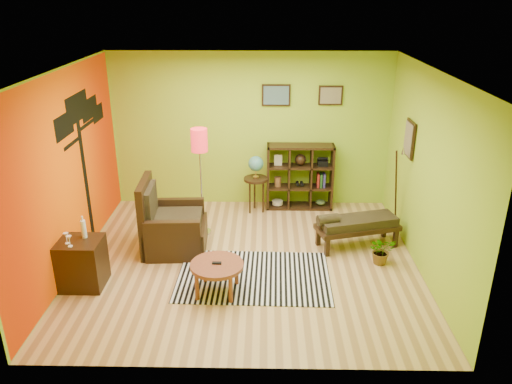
{
  "coord_description": "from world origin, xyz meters",
  "views": [
    {
      "loc": [
        0.26,
        -6.48,
        3.77
      ],
      "look_at": [
        0.14,
        0.18,
        1.05
      ],
      "focal_mm": 35.0,
      "sensor_mm": 36.0,
      "label": 1
    }
  ],
  "objects_px": {
    "armchair": "(171,228)",
    "globe_table": "(256,170)",
    "floor_lamp": "(200,150)",
    "bench": "(356,224)",
    "cube_shelf": "(301,177)",
    "side_cabinet": "(82,263)",
    "coffee_table": "(217,268)",
    "potted_plant": "(381,253)"
  },
  "relations": [
    {
      "from": "bench",
      "to": "side_cabinet",
      "type": "bearing_deg",
      "value": -163.01
    },
    {
      "from": "armchair",
      "to": "bench",
      "type": "distance_m",
      "value": 2.87
    },
    {
      "from": "armchair",
      "to": "globe_table",
      "type": "xyz_separation_m",
      "value": [
        1.29,
        1.43,
        0.45
      ]
    },
    {
      "from": "side_cabinet",
      "to": "floor_lamp",
      "type": "height_order",
      "value": "floor_lamp"
    },
    {
      "from": "globe_table",
      "to": "bench",
      "type": "distance_m",
      "value": 2.09
    },
    {
      "from": "side_cabinet",
      "to": "floor_lamp",
      "type": "relative_size",
      "value": 0.56
    },
    {
      "from": "armchair",
      "to": "potted_plant",
      "type": "distance_m",
      "value": 3.2
    },
    {
      "from": "side_cabinet",
      "to": "globe_table",
      "type": "distance_m",
      "value": 3.42
    },
    {
      "from": "floor_lamp",
      "to": "potted_plant",
      "type": "relative_size",
      "value": 4.18
    },
    {
      "from": "globe_table",
      "to": "cube_shelf",
      "type": "height_order",
      "value": "cube_shelf"
    },
    {
      "from": "coffee_table",
      "to": "armchair",
      "type": "bearing_deg",
      "value": 124.64
    },
    {
      "from": "globe_table",
      "to": "bench",
      "type": "relative_size",
      "value": 0.77
    },
    {
      "from": "floor_lamp",
      "to": "potted_plant",
      "type": "bearing_deg",
      "value": -19.02
    },
    {
      "from": "bench",
      "to": "coffee_table",
      "type": "bearing_deg",
      "value": -147.01
    },
    {
      "from": "armchair",
      "to": "bench",
      "type": "bearing_deg",
      "value": 2.5
    },
    {
      "from": "floor_lamp",
      "to": "globe_table",
      "type": "height_order",
      "value": "floor_lamp"
    },
    {
      "from": "potted_plant",
      "to": "bench",
      "type": "bearing_deg",
      "value": 120.51
    },
    {
      "from": "floor_lamp",
      "to": "globe_table",
      "type": "distance_m",
      "value": 1.39
    },
    {
      "from": "coffee_table",
      "to": "potted_plant",
      "type": "xyz_separation_m",
      "value": [
        2.35,
        0.8,
        -0.21
      ]
    },
    {
      "from": "floor_lamp",
      "to": "bench",
      "type": "relative_size",
      "value": 1.3
    },
    {
      "from": "cube_shelf",
      "to": "bench",
      "type": "height_order",
      "value": "cube_shelf"
    },
    {
      "from": "armchair",
      "to": "cube_shelf",
      "type": "distance_m",
      "value": 2.67
    },
    {
      "from": "armchair",
      "to": "globe_table",
      "type": "distance_m",
      "value": 1.98
    },
    {
      "from": "globe_table",
      "to": "potted_plant",
      "type": "relative_size",
      "value": 2.47
    },
    {
      "from": "armchair",
      "to": "globe_table",
      "type": "height_order",
      "value": "armchair"
    },
    {
      "from": "side_cabinet",
      "to": "coffee_table",
      "type": "bearing_deg",
      "value": -4.28
    },
    {
      "from": "armchair",
      "to": "cube_shelf",
      "type": "bearing_deg",
      "value": 37.86
    },
    {
      "from": "bench",
      "to": "armchair",
      "type": "bearing_deg",
      "value": -177.5
    },
    {
      "from": "side_cabinet",
      "to": "bench",
      "type": "bearing_deg",
      "value": 16.99
    },
    {
      "from": "side_cabinet",
      "to": "cube_shelf",
      "type": "relative_size",
      "value": 0.83
    },
    {
      "from": "cube_shelf",
      "to": "coffee_table",
      "type": "bearing_deg",
      "value": -114.22
    },
    {
      "from": "side_cabinet",
      "to": "potted_plant",
      "type": "xyz_separation_m",
      "value": [
        4.19,
        0.67,
        -0.18
      ]
    },
    {
      "from": "potted_plant",
      "to": "floor_lamp",
      "type": "bearing_deg",
      "value": 160.98
    },
    {
      "from": "side_cabinet",
      "to": "potted_plant",
      "type": "relative_size",
      "value": 2.33
    },
    {
      "from": "armchair",
      "to": "bench",
      "type": "xyz_separation_m",
      "value": [
        2.87,
        0.13,
        0.04
      ]
    },
    {
      "from": "coffee_table",
      "to": "globe_table",
      "type": "xyz_separation_m",
      "value": [
        0.46,
        2.63,
        0.42
      ]
    },
    {
      "from": "armchair",
      "to": "floor_lamp",
      "type": "bearing_deg",
      "value": 52.09
    },
    {
      "from": "globe_table",
      "to": "bench",
      "type": "height_order",
      "value": "globe_table"
    },
    {
      "from": "side_cabinet",
      "to": "globe_table",
      "type": "xyz_separation_m",
      "value": [
        2.3,
        2.49,
        0.45
      ]
    },
    {
      "from": "globe_table",
      "to": "side_cabinet",
      "type": "bearing_deg",
      "value": -132.72
    },
    {
      "from": "floor_lamp",
      "to": "cube_shelf",
      "type": "bearing_deg",
      "value": 32.92
    },
    {
      "from": "globe_table",
      "to": "cube_shelf",
      "type": "bearing_deg",
      "value": 13.82
    }
  ]
}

